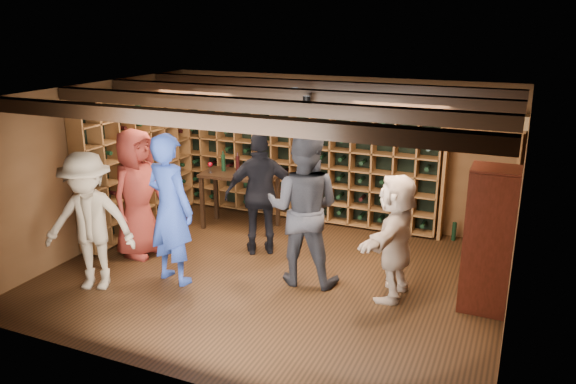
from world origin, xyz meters
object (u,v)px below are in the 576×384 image
at_px(guest_woman_black, 261,194).
at_px(guest_khaki, 89,222).
at_px(man_blue_shirt, 170,209).
at_px(man_grey_suit, 303,209).
at_px(display_cabinet, 488,243).
at_px(guest_red_floral, 137,193).
at_px(tasting_table, 240,180).
at_px(guest_beige, 395,237).

distance_m(guest_woman_black, guest_khaki, 2.44).
height_order(man_blue_shirt, guest_woman_black, man_blue_shirt).
distance_m(man_blue_shirt, man_grey_suit, 1.75).
bearing_deg(display_cabinet, man_grey_suit, -175.38).
bearing_deg(guest_red_floral, guest_khaki, -168.93).
relative_size(man_blue_shirt, guest_khaki, 1.11).
distance_m(man_grey_suit, guest_red_floral, 2.58).
distance_m(man_blue_shirt, tasting_table, 2.16).
height_order(display_cabinet, man_grey_suit, man_grey_suit).
bearing_deg(tasting_table, guest_woman_black, -50.07).
height_order(man_blue_shirt, man_grey_suit, man_grey_suit).
relative_size(guest_red_floral, guest_khaki, 1.05).
xyz_separation_m(guest_khaki, tasting_table, (0.72, 2.73, -0.08)).
xyz_separation_m(display_cabinet, guest_beige, (-1.08, -0.13, -0.05)).
xyz_separation_m(guest_red_floral, guest_beige, (3.79, 0.17, -0.15)).
height_order(display_cabinet, guest_khaki, guest_khaki).
bearing_deg(display_cabinet, man_blue_shirt, -167.60).
bearing_deg(guest_red_floral, guest_beige, -82.52).
distance_m(display_cabinet, guest_beige, 1.09).
height_order(man_blue_shirt, guest_khaki, man_blue_shirt).
xyz_separation_m(man_grey_suit, guest_red_floral, (-2.57, -0.12, -0.07)).
bearing_deg(tasting_table, guest_beige, -30.30).
bearing_deg(guest_woman_black, guest_khaki, 20.73).
relative_size(display_cabinet, guest_woman_black, 0.95).
relative_size(guest_woman_black, guest_khaki, 1.01).
height_order(guest_woman_black, tasting_table, guest_woman_black).
relative_size(man_grey_suit, tasting_table, 1.58).
bearing_deg(guest_beige, guest_red_floral, -83.24).
relative_size(guest_red_floral, guest_woman_black, 1.04).
relative_size(guest_red_floral, tasting_table, 1.47).
relative_size(display_cabinet, guest_khaki, 0.96).
bearing_deg(tasting_table, guest_khaki, -109.23).
xyz_separation_m(man_blue_shirt, guest_beige, (2.82, 0.72, -0.20)).
bearing_deg(guest_woman_black, guest_beige, 133.60).
relative_size(guest_woman_black, tasting_table, 1.41).
relative_size(man_blue_shirt, guest_woman_black, 1.10).
bearing_deg(display_cabinet, guest_red_floral, -176.43).
distance_m(display_cabinet, tasting_table, 4.23).
bearing_deg(tasting_table, guest_red_floral, -122.32).
bearing_deg(guest_beige, guest_khaki, -66.16).
bearing_deg(man_grey_suit, tasting_table, -47.81).
distance_m(man_grey_suit, guest_khaki, 2.76).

